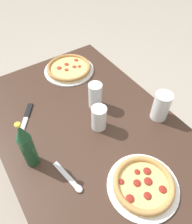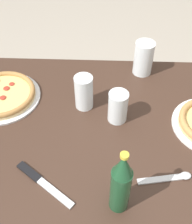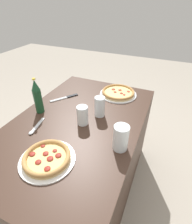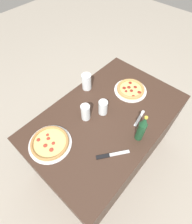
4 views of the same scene
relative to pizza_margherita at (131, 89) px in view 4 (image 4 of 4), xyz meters
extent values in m
plane|color=#A89E8E|center=(0.34, 0.02, -0.75)|extent=(8.00, 8.00, 0.00)
cube|color=#3D281E|center=(0.34, 0.02, -0.39)|extent=(1.29, 0.82, 0.73)
cylinder|color=white|center=(0.00, 0.00, -0.01)|extent=(0.28, 0.28, 0.01)
cylinder|color=#DBB775|center=(0.00, 0.00, 0.00)|extent=(0.24, 0.24, 0.01)
cylinder|color=#E5C170|center=(0.00, 0.00, 0.00)|extent=(0.21, 0.21, 0.00)
torus|color=tan|center=(0.00, 0.00, 0.01)|extent=(0.24, 0.24, 0.02)
ellipsoid|color=maroon|center=(-0.04, 0.02, 0.01)|extent=(0.03, 0.03, 0.01)
ellipsoid|color=maroon|center=(0.02, 0.02, 0.01)|extent=(0.03, 0.03, 0.01)
ellipsoid|color=maroon|center=(-0.01, 0.08, 0.01)|extent=(0.03, 0.03, 0.01)
ellipsoid|color=maroon|center=(0.03, -0.05, 0.01)|extent=(0.03, 0.03, 0.01)
ellipsoid|color=maroon|center=(-0.06, -0.05, 0.01)|extent=(0.03, 0.03, 0.01)
ellipsoid|color=maroon|center=(0.05, -0.01, 0.01)|extent=(0.02, 0.02, 0.01)
ellipsoid|color=maroon|center=(0.00, -0.02, 0.01)|extent=(0.03, 0.03, 0.01)
ellipsoid|color=maroon|center=(0.06, 0.07, 0.01)|extent=(0.02, 0.02, 0.01)
cylinder|color=silver|center=(0.81, -0.12, -0.01)|extent=(0.30, 0.30, 0.01)
cylinder|color=#E5C689|center=(0.81, -0.12, 0.00)|extent=(0.27, 0.27, 0.01)
cylinder|color=#E5C170|center=(0.81, -0.12, 0.00)|extent=(0.23, 0.23, 0.00)
torus|color=#AD7A42|center=(0.81, -0.12, 0.01)|extent=(0.27, 0.27, 0.02)
ellipsoid|color=#A83323|center=(0.79, -0.10, 0.01)|extent=(0.03, 0.03, 0.01)
ellipsoid|color=#A83323|center=(0.85, -0.19, 0.01)|extent=(0.03, 0.03, 0.01)
ellipsoid|color=#A83323|center=(0.78, -0.18, 0.01)|extent=(0.02, 0.02, 0.00)
ellipsoid|color=#A83323|center=(0.79, -0.15, 0.01)|extent=(0.03, 0.03, 0.01)
ellipsoid|color=#A83323|center=(0.83, -0.07, 0.01)|extent=(0.03, 0.03, 0.01)
ellipsoid|color=#A83323|center=(0.84, -0.12, 0.01)|extent=(0.03, 0.03, 0.01)
cylinder|color=white|center=(0.23, -0.31, 0.06)|extent=(0.08, 0.08, 0.15)
cylinder|color=#F4A323|center=(0.23, -0.31, 0.02)|extent=(0.07, 0.07, 0.08)
cylinder|color=white|center=(0.35, -0.03, 0.04)|extent=(0.07, 0.07, 0.13)
cylinder|color=orange|center=(0.35, -0.03, 0.02)|extent=(0.06, 0.06, 0.07)
cylinder|color=white|center=(0.47, -0.09, 0.05)|extent=(0.07, 0.07, 0.14)
cylinder|color=black|center=(0.47, -0.09, 0.03)|extent=(0.06, 0.06, 0.09)
cylinder|color=#194728|center=(0.34, 0.31, 0.07)|extent=(0.06, 0.06, 0.17)
cone|color=#194728|center=(0.34, 0.31, 0.19)|extent=(0.05, 0.05, 0.07)
cylinder|color=gold|center=(0.34, 0.31, 0.23)|extent=(0.02, 0.02, 0.01)
cube|color=black|center=(0.63, 0.22, -0.02)|extent=(0.09, 0.08, 0.01)
cube|color=silver|center=(0.54, 0.29, -0.02)|extent=(0.13, 0.10, 0.01)
cube|color=silver|center=(0.21, 0.23, -0.02)|extent=(0.15, 0.04, 0.01)
ellipsoid|color=silver|center=(0.13, 0.22, -0.01)|extent=(0.04, 0.03, 0.01)
camera|label=1|loc=(-0.19, 0.35, 0.82)|focal=35.00mm
camera|label=2|loc=(0.40, 0.69, 0.77)|focal=45.00mm
camera|label=3|loc=(-0.44, -0.46, 0.69)|focal=28.00mm
camera|label=4|loc=(1.01, 0.49, 1.11)|focal=28.00mm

